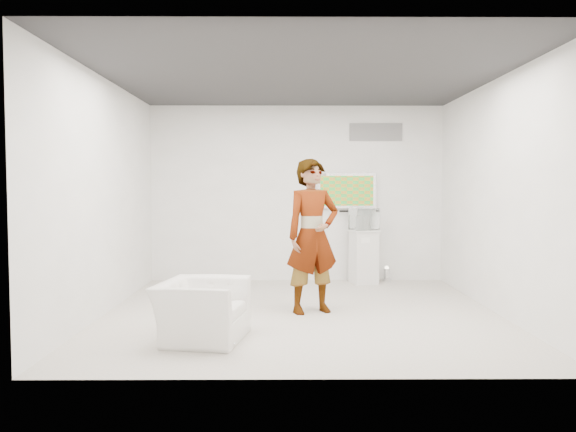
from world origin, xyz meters
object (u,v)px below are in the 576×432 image
object	(u,v)px
pedestal	(364,257)
floor_uplight	(387,274)
tv	(347,191)
person	(313,236)
armchair	(202,310)

from	to	relation	value
pedestal	floor_uplight	bearing A→B (deg)	20.65
tv	person	xyz separation A→B (m)	(-0.70, -2.43, -0.56)
person	floor_uplight	world-z (taller)	person
armchair	pedestal	distance (m)	4.10
person	armchair	bearing A→B (deg)	-156.35
tv	person	bearing A→B (deg)	-106.14
person	floor_uplight	bearing A→B (deg)	36.52
tv	armchair	xyz separation A→B (m)	(-1.94, -3.72, -1.24)
person	armchair	size ratio (longest dim) A/B	2.05
tv	pedestal	world-z (taller)	tv
tv	floor_uplight	world-z (taller)	tv
tv	armchair	size ratio (longest dim) A/B	1.04
person	tv	bearing A→B (deg)	51.20
tv	person	size ratio (longest dim) A/B	0.51
person	floor_uplight	size ratio (longest dim) A/B	7.82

